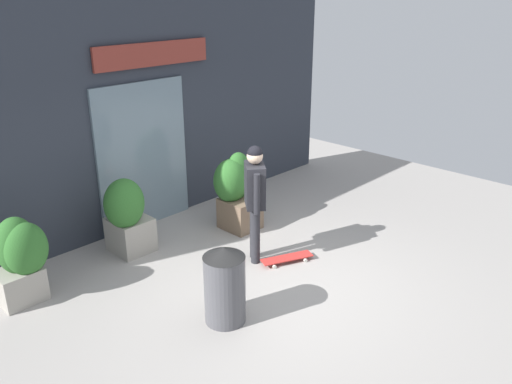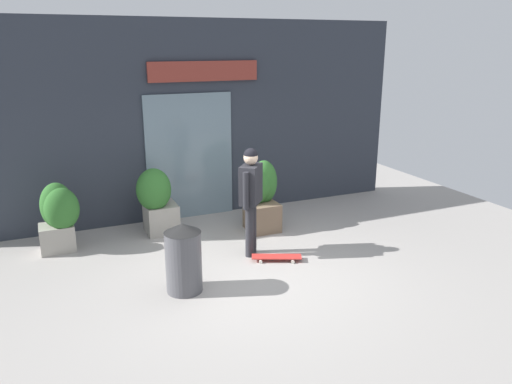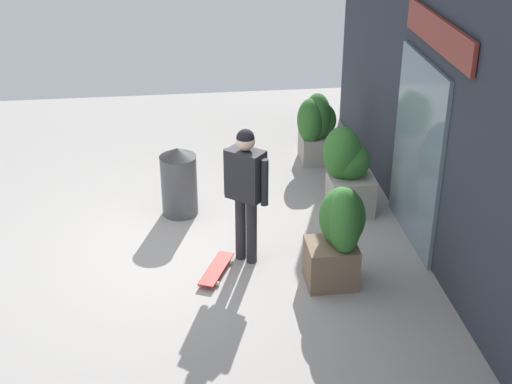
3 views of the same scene
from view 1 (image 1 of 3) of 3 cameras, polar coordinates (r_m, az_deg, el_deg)
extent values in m
plane|color=#9E9993|center=(7.16, 1.86, -9.73)|extent=(12.00, 12.00, 0.00)
cube|color=#2D333D|center=(8.55, -12.80, 8.39)|extent=(8.59, 0.25, 3.69)
cube|color=slate|center=(8.57, -12.26, 3.88)|extent=(1.67, 0.06, 2.37)
cube|color=maroon|center=(8.41, -11.18, 14.61)|extent=(2.08, 0.05, 0.36)
cylinder|color=#28282D|center=(7.56, -0.19, -4.24)|extent=(0.13, 0.13, 0.86)
cylinder|color=#28282D|center=(7.41, -0.06, -4.78)|extent=(0.13, 0.13, 0.86)
cube|color=#232328|center=(7.19, -0.13, 0.75)|extent=(0.48, 0.50, 0.61)
cylinder|color=#232328|center=(7.45, -0.35, 1.23)|extent=(0.09, 0.09, 0.58)
cylinder|color=#232328|center=(6.96, 0.10, -0.27)|extent=(0.09, 0.09, 0.58)
sphere|color=beige|center=(7.05, -0.13, 3.95)|extent=(0.22, 0.22, 0.22)
sphere|color=black|center=(7.04, -0.13, 4.25)|extent=(0.21, 0.21, 0.21)
cube|color=red|center=(7.60, 3.42, -7.21)|extent=(0.78, 0.49, 0.02)
cylinder|color=silver|center=(7.80, 4.72, -6.77)|extent=(0.06, 0.05, 0.05)
cylinder|color=silver|center=(7.63, 5.45, -7.47)|extent=(0.06, 0.05, 0.05)
cylinder|color=silver|center=(7.61, 1.37, -7.47)|extent=(0.06, 0.05, 0.05)
cylinder|color=silver|center=(7.44, 2.04, -8.21)|extent=(0.06, 0.05, 0.05)
cube|color=brown|center=(8.54, -1.76, -2.35)|extent=(0.53, 0.58, 0.51)
ellipsoid|color=#2D6628|center=(8.36, -2.80, 1.24)|extent=(0.58, 0.53, 0.72)
ellipsoid|color=#2D6628|center=(8.45, -1.97, 1.74)|extent=(0.51, 0.37, 0.80)
cube|color=gray|center=(8.05, -13.56, -4.52)|extent=(0.54, 0.59, 0.52)
ellipsoid|color=#2D6628|center=(7.67, -14.25, -1.23)|extent=(0.60, 0.52, 0.74)
ellipsoid|color=#2D6628|center=(7.82, -14.32, -1.59)|extent=(0.53, 0.53, 0.50)
cube|color=gray|center=(7.29, -24.43, -9.29)|extent=(0.53, 0.45, 0.44)
ellipsoid|color=#2D6628|center=(7.07, -24.77, -5.36)|extent=(0.52, 0.42, 0.75)
ellipsoid|color=#2D6628|center=(7.12, -24.96, -5.80)|extent=(0.41, 0.53, 0.59)
ellipsoid|color=#2D6628|center=(7.00, -23.90, -5.73)|extent=(0.54, 0.41, 0.69)
cylinder|color=#4C4C51|center=(6.20, -3.45, -10.58)|extent=(0.49, 0.49, 0.85)
cone|color=black|center=(5.96, -3.55, -6.62)|extent=(0.50, 0.50, 0.12)
camera|label=2|loc=(2.96, 88.47, -9.48)|focal=35.23mm
camera|label=3|loc=(13.22, 29.49, 24.14)|focal=51.99mm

